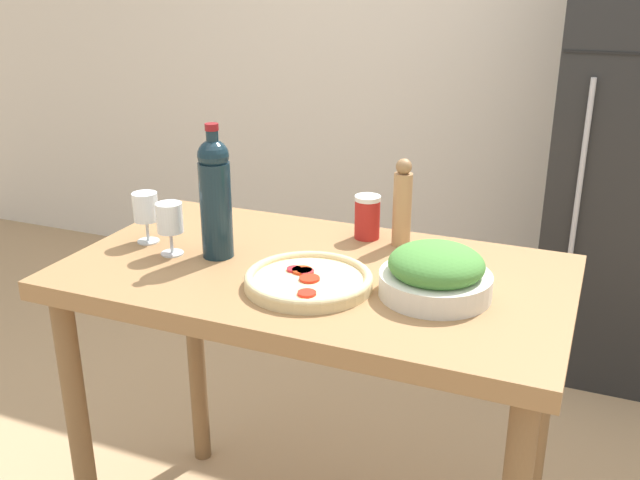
# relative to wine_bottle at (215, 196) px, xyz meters

# --- Properties ---
(wall_back) EXTENTS (6.40, 0.09, 2.60)m
(wall_back) POSITION_rel_wine_bottle_xyz_m (0.25, 1.95, 0.25)
(wall_back) COLOR silver
(wall_back) RESTS_ON ground_plane
(prep_counter) EXTENTS (1.19, 0.67, 0.89)m
(prep_counter) POSITION_rel_wine_bottle_xyz_m (0.25, 0.02, -0.28)
(prep_counter) COLOR olive
(prep_counter) RESTS_ON ground_plane
(wine_bottle) EXTENTS (0.08, 0.08, 0.33)m
(wine_bottle) POSITION_rel_wine_bottle_xyz_m (0.00, 0.00, 0.00)
(wine_bottle) COLOR #142833
(wine_bottle) RESTS_ON prep_counter
(wine_glass_near) EXTENTS (0.07, 0.07, 0.13)m
(wine_glass_near) POSITION_rel_wine_bottle_xyz_m (-0.11, -0.03, -0.07)
(wine_glass_near) COLOR silver
(wine_glass_near) RESTS_ON prep_counter
(wine_glass_far) EXTENTS (0.07, 0.07, 0.13)m
(wine_glass_far) POSITION_rel_wine_bottle_xyz_m (-0.22, 0.01, -0.07)
(wine_glass_far) COLOR silver
(wine_glass_far) RESTS_ON prep_counter
(pepper_mill) EXTENTS (0.05, 0.05, 0.23)m
(pepper_mill) POSITION_rel_wine_bottle_xyz_m (0.40, 0.25, -0.05)
(pepper_mill) COLOR #AD7F51
(pepper_mill) RESTS_ON prep_counter
(salad_bowl) EXTENTS (0.25, 0.25, 0.12)m
(salad_bowl) POSITION_rel_wine_bottle_xyz_m (0.55, -0.02, -0.10)
(salad_bowl) COLOR silver
(salad_bowl) RESTS_ON prep_counter
(homemade_pizza) EXTENTS (0.29, 0.29, 0.03)m
(homemade_pizza) POSITION_rel_wine_bottle_xyz_m (0.28, -0.08, -0.14)
(homemade_pizza) COLOR #DBC189
(homemade_pizza) RESTS_ON prep_counter
(salt_canister) EXTENTS (0.07, 0.07, 0.12)m
(salt_canister) POSITION_rel_wine_bottle_xyz_m (0.30, 0.26, -0.10)
(salt_canister) COLOR #B2231E
(salt_canister) RESTS_ON prep_counter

